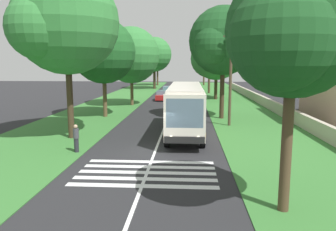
% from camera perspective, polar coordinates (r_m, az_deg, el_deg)
% --- Properties ---
extents(ground, '(160.00, 160.00, 0.00)m').
position_cam_1_polar(ground, '(20.14, -2.28, -6.32)').
color(ground, '#262628').
extents(grass_verge_left, '(120.00, 8.00, 0.04)m').
position_cam_1_polar(grass_verge_left, '(36.20, -12.84, 0.36)').
color(grass_verge_left, '#387533').
rests_on(grass_verge_left, ground).
extents(grass_verge_right, '(120.00, 8.00, 0.04)m').
position_cam_1_polar(grass_verge_right, '(35.28, 13.65, 0.11)').
color(grass_verge_right, '#387533').
rests_on(grass_verge_right, ground).
extents(centre_line, '(110.00, 0.16, 0.01)m').
position_cam_1_polar(centre_line, '(34.79, 0.23, 0.21)').
color(centre_line, silver).
rests_on(centre_line, ground).
extents(coach_bus, '(11.16, 2.62, 3.73)m').
position_cam_1_polar(coach_bus, '(24.67, 3.07, 1.60)').
color(coach_bus, silver).
rests_on(coach_bus, ground).
extents(zebra_crossing, '(4.05, 6.80, 0.01)m').
position_cam_1_polar(zebra_crossing, '(16.44, -3.68, -9.89)').
color(zebra_crossing, silver).
rests_on(zebra_crossing, ground).
extents(trailing_car_0, '(4.30, 1.78, 1.43)m').
position_cam_1_polar(trailing_car_0, '(43.17, 3.44, 2.80)').
color(trailing_car_0, '#B21E1E').
rests_on(trailing_car_0, ground).
extents(trailing_car_1, '(4.30, 1.78, 1.43)m').
position_cam_1_polar(trailing_car_1, '(48.32, -0.97, 3.47)').
color(trailing_car_1, '#B21E1E').
rests_on(trailing_car_1, ground).
extents(trailing_car_2, '(4.30, 1.78, 1.43)m').
position_cam_1_polar(trailing_car_2, '(57.82, -0.03, 4.39)').
color(trailing_car_2, '#145933').
rests_on(trailing_car_2, ground).
extents(roadside_tree_left_0, '(8.37, 7.13, 9.93)m').
position_cam_1_polar(roadside_tree_left_0, '(42.47, -6.58, 10.17)').
color(roadside_tree_left_0, brown).
rests_on(roadside_tree_left_0, grass_verge_left).
extents(roadside_tree_left_1, '(9.29, 7.42, 10.89)m').
position_cam_1_polar(roadside_tree_left_1, '(70.16, -2.61, 10.40)').
color(roadside_tree_left_1, '#3D2D1E').
rests_on(roadside_tree_left_1, grass_verge_left).
extents(roadside_tree_left_2, '(7.60, 6.31, 9.62)m').
position_cam_1_polar(roadside_tree_left_2, '(33.62, -11.26, 10.55)').
color(roadside_tree_left_2, brown).
rests_on(roadside_tree_left_2, grass_verge_left).
extents(roadside_tree_left_3, '(7.55, 6.21, 9.99)m').
position_cam_1_polar(roadside_tree_left_3, '(81.61, -2.01, 10.03)').
color(roadside_tree_left_3, '#4C3826').
rests_on(roadside_tree_left_3, grass_verge_left).
extents(roadside_tree_left_4, '(8.76, 7.23, 11.74)m').
position_cam_1_polar(roadside_tree_left_4, '(24.62, -17.31, 14.73)').
color(roadside_tree_left_4, '#3D2D1E').
rests_on(roadside_tree_left_4, grass_verge_left).
extents(roadside_tree_right_0, '(6.07, 4.90, 9.12)m').
position_cam_1_polar(roadside_tree_right_0, '(82.84, 6.23, 9.80)').
color(roadside_tree_right_0, '#4C3826').
rests_on(roadside_tree_right_0, grass_verge_right).
extents(roadside_tree_right_1, '(7.26, 6.31, 11.43)m').
position_cam_1_polar(roadside_tree_right_1, '(60.09, 7.12, 11.64)').
color(roadside_tree_right_1, '#4C3826').
rests_on(roadside_tree_right_1, grass_verge_right).
extents(roadside_tree_right_2, '(9.43, 7.53, 10.26)m').
position_cam_1_polar(roadside_tree_right_2, '(49.64, 8.15, 10.11)').
color(roadside_tree_right_2, '#3D2D1E').
rests_on(roadside_tree_right_2, grass_verge_right).
extents(roadside_tree_right_3, '(7.41, 6.52, 10.70)m').
position_cam_1_polar(roadside_tree_right_3, '(32.24, 9.37, 12.45)').
color(roadside_tree_right_3, '#3D2D1E').
rests_on(roadside_tree_right_3, grass_verge_right).
extents(roadside_tree_right_4, '(5.59, 4.62, 8.68)m').
position_cam_1_polar(roadside_tree_right_4, '(11.95, 20.30, 13.04)').
color(roadside_tree_right_4, '#4C3826').
rests_on(roadside_tree_right_4, grass_verge_right).
extents(utility_pole, '(0.24, 1.40, 8.15)m').
position_cam_1_polar(utility_pole, '(28.38, 10.85, 6.69)').
color(utility_pole, '#473828').
rests_on(utility_pole, grass_verge_right).
extents(roadside_wall, '(70.00, 0.40, 1.15)m').
position_cam_1_polar(roadside_wall, '(40.75, 17.18, 1.97)').
color(roadside_wall, '#B2A893').
rests_on(roadside_wall, grass_verge_right).
extents(pedestrian, '(0.34, 0.34, 1.69)m').
position_cam_1_polar(pedestrian, '(20.47, -15.73, -3.80)').
color(pedestrian, '#26262D').
rests_on(pedestrian, grass_verge_left).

